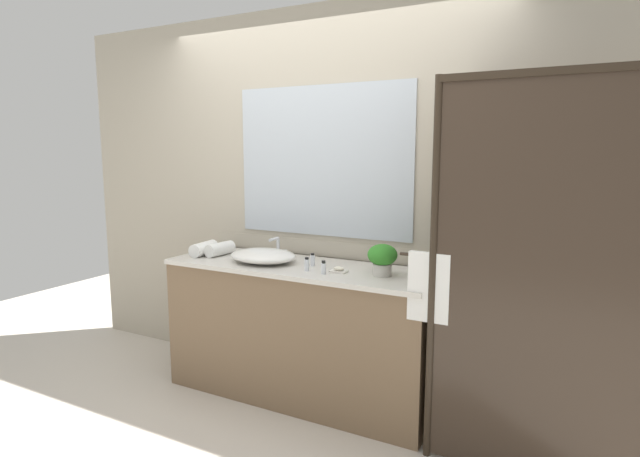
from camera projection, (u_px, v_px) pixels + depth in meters
The scene contains 13 objects.
ground_plane at pixel (300, 395), 3.47m from camera, with size 8.00×8.00×0.00m, color beige.
wall_back_with_mirror at pixel (324, 198), 3.58m from camera, with size 4.40×0.06×2.60m.
vanity_cabinet at pixel (301, 331), 3.41m from camera, with size 1.80×0.58×0.90m.
shower_enclosure at pixel (501, 275), 2.56m from camera, with size 1.20×0.59×2.00m.
sink_basin at pixel (263, 256), 3.41m from camera, with size 0.46×0.36×0.09m, color white.
faucet at pixel (278, 251), 3.57m from camera, with size 0.17×0.13×0.15m.
potted_plant at pixel (382, 257), 3.04m from camera, with size 0.18×0.18×0.19m.
soap_dish at pixel (339, 270), 3.13m from camera, with size 0.10×0.07×0.04m.
amenity_bottle_lotion at pixel (313, 260), 3.30m from camera, with size 0.03×0.03×0.08m.
amenity_bottle_shampoo at pixel (324, 268), 3.09m from camera, with size 0.03×0.03×0.08m.
amenity_bottle_conditioner at pixel (307, 264), 3.17m from camera, with size 0.03×0.03×0.09m.
rolled_towel_near_edge at pixel (204, 249), 3.64m from camera, with size 0.09×0.09×0.23m, color white.
rolled_towel_middle at pixel (220, 249), 3.63m from camera, with size 0.09×0.09×0.22m, color white.
Camera 1 is at (1.65, -2.82, 1.64)m, focal length 28.90 mm.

